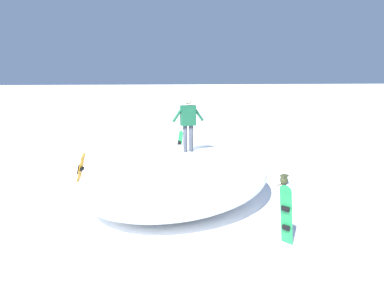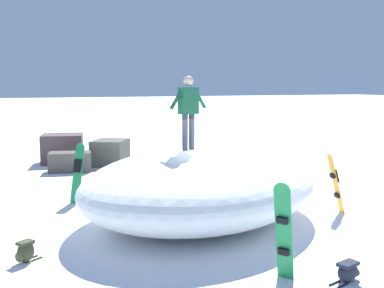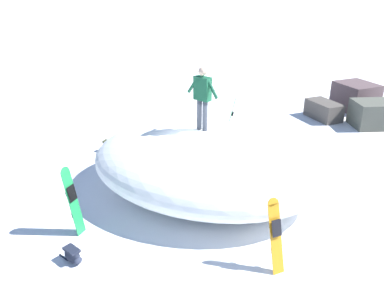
{
  "view_description": "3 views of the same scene",
  "coord_description": "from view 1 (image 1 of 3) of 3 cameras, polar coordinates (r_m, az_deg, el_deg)",
  "views": [
    {
      "loc": [
        0.19,
        9.62,
        4.22
      ],
      "look_at": [
        -0.94,
        -0.18,
        1.93
      ],
      "focal_mm": 28.1,
      "sensor_mm": 36.0,
      "label": 1
    },
    {
      "loc": [
        -5.23,
        -9.81,
        3.3
      ],
      "look_at": [
        -0.5,
        0.57,
        1.84
      ],
      "focal_mm": 42.82,
      "sensor_mm": 36.0,
      "label": 2
    },
    {
      "loc": [
        7.34,
        -6.19,
        5.77
      ],
      "look_at": [
        -0.34,
        -0.5,
        1.65
      ],
      "focal_mm": 36.95,
      "sensor_mm": 36.0,
      "label": 3
    }
  ],
  "objects": [
    {
      "name": "backpack_near",
      "position": [
        12.34,
        17.08,
        -6.47
      ],
      "size": [
        0.53,
        0.43,
        0.41
      ],
      "color": "#383D23",
      "rests_on": "ground"
    },
    {
      "name": "ground",
      "position": [
        10.5,
        -5.07,
        -10.65
      ],
      "size": [
        240.0,
        240.0,
        0.0
      ],
      "primitive_type": "plane",
      "color": "white"
    },
    {
      "name": "snow_mound",
      "position": [
        10.11,
        -2.58,
        -6.2
      ],
      "size": [
        8.33,
        7.78,
        1.77
      ],
      "primitive_type": "ellipsoid",
      "rotation": [
        0.0,
        0.0,
        2.1
      ],
      "color": "white",
      "rests_on": "ground"
    },
    {
      "name": "snowboard_primary_upright",
      "position": [
        11.29,
        -20.47,
        -5.28
      ],
      "size": [
        0.51,
        0.36,
        1.59
      ],
      "color": "orange",
      "rests_on": "ground"
    },
    {
      "name": "snowboarder_standing",
      "position": [
        9.6,
        -0.74,
        4.53
      ],
      "size": [
        1.05,
        0.31,
        1.76
      ],
      "color": "#333842",
      "rests_on": "snow_mound"
    },
    {
      "name": "snowboard_tertiary_upright",
      "position": [
        13.75,
        -2.44,
        -0.91
      ],
      "size": [
        0.4,
        0.4,
        1.73
      ],
      "color": "#1E8C47",
      "rests_on": "ground"
    },
    {
      "name": "snowboard_secondary_upright",
      "position": [
        7.9,
        17.45,
        -12.62
      ],
      "size": [
        0.49,
        0.49,
        1.68
      ],
      "color": "#1E8C47",
      "rests_on": "ground"
    },
    {
      "name": "backpack_far",
      "position": [
        14.36,
        -6.56,
        -3.35
      ],
      "size": [
        0.69,
        0.36,
        0.34
      ],
      "color": "#1E2333",
      "rests_on": "ground"
    }
  ]
}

